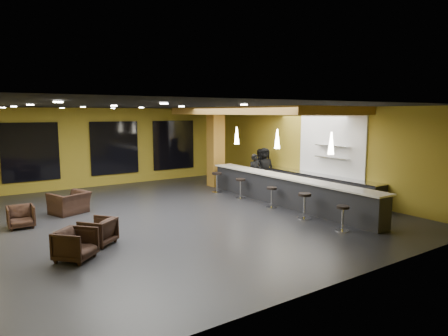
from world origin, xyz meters
TOP-DOWN VIEW (x-y plane):
  - floor at (0.00, 0.00)m, footprint 12.00×13.00m
  - ceiling at (0.00, 0.00)m, footprint 12.00×13.00m
  - wall_back at (0.00, 6.55)m, footprint 12.00×0.10m
  - wall_front at (0.00, -6.55)m, footprint 12.00×0.10m
  - wall_right at (6.05, 0.00)m, footprint 0.10×13.00m
  - wood_soffit at (4.00, 1.00)m, footprint 3.60×8.00m
  - window_left at (-3.50, 6.44)m, footprint 2.20×0.06m
  - window_center at (0.00, 6.44)m, footprint 2.20×0.06m
  - window_right at (3.00, 6.44)m, footprint 2.20×0.06m
  - tile_backsplash at (5.96, -1.00)m, footprint 0.06×3.20m
  - bar_counter at (3.65, -1.00)m, footprint 0.60×8.00m
  - bar_top at (3.65, -1.00)m, footprint 0.78×8.10m
  - prep_counter at (5.65, -0.50)m, footprint 0.70×6.00m
  - prep_top at (5.65, -0.50)m, footprint 0.72×6.00m
  - wall_shelf_lower at (5.82, -1.20)m, footprint 0.30×1.50m
  - wall_shelf_upper at (5.82, -1.20)m, footprint 0.30×1.50m
  - column at (3.65, 3.60)m, footprint 0.60×0.60m
  - pendant_0 at (3.65, -3.00)m, footprint 0.20×0.20m
  - pendant_1 at (3.65, -0.50)m, footprint 0.20×0.20m
  - pendant_2 at (3.65, 2.00)m, footprint 0.20×0.20m
  - staff_a at (4.37, 1.67)m, footprint 0.65×0.51m
  - staff_b at (5.11, 2.15)m, footprint 0.85×0.67m
  - staff_c at (5.25, 2.11)m, footprint 0.98×0.77m
  - armchair_a at (-3.96, -2.35)m, footprint 1.08×1.08m
  - armchair_b at (-3.22, -1.58)m, footprint 1.03×1.04m
  - armchair_c at (-4.62, 1.15)m, footprint 0.72×0.74m
  - armchair_d at (-3.06, 2.07)m, footprint 1.38×1.30m
  - bar_stool_0 at (2.77, -4.26)m, footprint 0.37×0.37m
  - bar_stool_1 at (2.83, -2.73)m, footprint 0.41×0.41m
  - bar_stool_2 at (2.97, -1.03)m, footprint 0.37×0.37m
  - bar_stool_3 at (2.97, 0.80)m, footprint 0.39×0.39m
  - bar_stool_4 at (2.83, 2.25)m, footprint 0.43×0.43m

SIDE VIEW (x-z plane):
  - floor at x=0.00m, z-range -0.10..0.00m
  - armchair_c at x=-4.62m, z-range 0.00..0.65m
  - armchair_b at x=-3.22m, z-range 0.00..0.68m
  - armchair_a at x=-3.96m, z-range 0.00..0.71m
  - armchair_d at x=-3.06m, z-range 0.00..0.71m
  - prep_counter at x=5.65m, z-range 0.00..0.86m
  - bar_stool_0 at x=2.77m, z-range 0.10..0.83m
  - bar_stool_2 at x=2.97m, z-range 0.10..0.83m
  - bar_stool_3 at x=2.97m, z-range 0.11..0.88m
  - bar_counter at x=3.65m, z-range 0.00..1.00m
  - bar_stool_1 at x=2.83m, z-range 0.11..0.93m
  - bar_stool_4 at x=2.83m, z-range 0.12..0.97m
  - staff_a at x=4.37m, z-range 0.00..1.58m
  - staff_b at x=5.11m, z-range 0.00..1.72m
  - staff_c at x=5.25m, z-range 0.00..1.76m
  - prep_top at x=5.65m, z-range 0.87..0.90m
  - bar_top at x=3.65m, z-range 1.00..1.05m
  - wall_shelf_lower at x=5.82m, z-range 1.59..1.61m
  - window_left at x=-3.50m, z-range 0.50..2.90m
  - window_center at x=0.00m, z-range 0.50..2.90m
  - window_right at x=3.00m, z-range 0.50..2.90m
  - wall_back at x=0.00m, z-range 0.00..3.50m
  - wall_front at x=0.00m, z-range 0.00..3.50m
  - wall_right at x=6.05m, z-range 0.00..3.50m
  - column at x=3.65m, z-range 0.00..3.50m
  - tile_backsplash at x=5.96m, z-range 0.80..3.20m
  - wall_shelf_upper at x=5.82m, z-range 2.03..2.06m
  - pendant_0 at x=3.65m, z-range 2.00..2.70m
  - pendant_1 at x=3.65m, z-range 2.00..2.70m
  - pendant_2 at x=3.65m, z-range 2.00..2.70m
  - wood_soffit at x=4.00m, z-range 3.22..3.50m
  - ceiling at x=0.00m, z-range 3.50..3.60m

